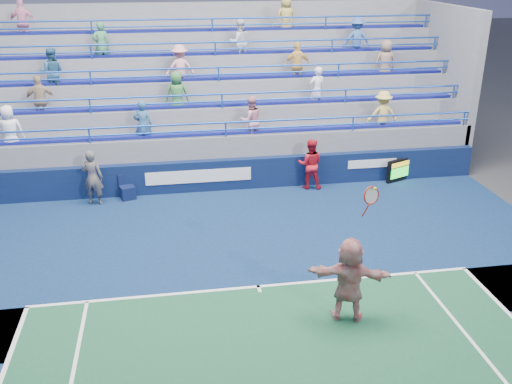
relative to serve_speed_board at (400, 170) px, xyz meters
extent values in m
plane|color=#333538|center=(-6.26, -6.29, -0.42)|extent=(120.00, 120.00, 0.00)
cube|color=#0E2046|center=(-6.26, -4.09, -0.41)|extent=(18.00, 8.40, 0.02)
cube|color=white|center=(-6.26, -6.29, -0.40)|extent=(11.00, 0.10, 0.01)
cube|color=white|center=(-6.26, -6.39, -0.40)|extent=(0.08, 0.30, 0.01)
cube|color=#0B173D|center=(-6.26, 0.21, 0.13)|extent=(18.00, 0.30, 1.10)
cube|color=white|center=(-7.26, 0.05, 0.18)|extent=(3.60, 0.02, 0.45)
cube|color=white|center=(-1.06, 0.05, 0.28)|extent=(1.80, 0.02, 0.30)
cube|color=slate|center=(-6.26, 3.16, 0.13)|extent=(18.00, 5.60, 1.10)
cube|color=slate|center=(-6.26, 3.16, 0.51)|extent=(18.00, 5.60, 1.85)
cube|color=navy|center=(-6.26, 0.81, 1.48)|extent=(17.40, 0.45, 0.10)
cylinder|color=#1F4BAB|center=(-6.26, 0.41, 1.93)|extent=(18.00, 0.07, 0.07)
cube|color=slate|center=(-6.26, 3.66, 0.88)|extent=(18.00, 4.60, 2.60)
cube|color=navy|center=(-6.26, 1.81, 2.23)|extent=(17.40, 0.45, 0.10)
cylinder|color=#1F4BAB|center=(-6.26, 1.41, 2.68)|extent=(18.00, 0.07, 0.07)
cube|color=slate|center=(-6.26, 4.16, 1.26)|extent=(18.00, 3.60, 3.35)
cube|color=navy|center=(-6.26, 2.81, 2.98)|extent=(17.40, 0.45, 0.10)
cylinder|color=#1F4BAB|center=(-6.26, 2.41, 3.43)|extent=(18.00, 0.07, 0.07)
cube|color=slate|center=(-6.26, 4.66, 1.63)|extent=(18.00, 2.60, 4.10)
cube|color=navy|center=(-6.26, 3.81, 3.73)|extent=(17.40, 0.45, 0.10)
cylinder|color=#1F4BAB|center=(-6.26, 3.41, 4.18)|extent=(18.00, 0.07, 0.07)
cube|color=slate|center=(-6.26, 5.16, 2.01)|extent=(18.00, 1.60, 4.85)
cube|color=navy|center=(-6.26, 4.81, 4.48)|extent=(17.40, 0.45, 0.10)
cylinder|color=#1F4BAB|center=(-6.26, 4.41, 4.93)|extent=(18.00, 0.07, 0.07)
imported|color=pink|center=(-5.33, 0.81, 1.86)|extent=(0.95, 0.81, 1.70)
imported|color=#8F735F|center=(0.21, 2.81, 3.36)|extent=(0.84, 0.56, 1.70)
imported|color=#387C3B|center=(-7.80, 1.81, 2.61)|extent=(0.83, 0.55, 1.70)
imported|color=white|center=(-13.30, 0.81, 1.86)|extent=(0.89, 0.64, 1.70)
imported|color=#2D6387|center=(-12.09, 2.81, 3.36)|extent=(0.86, 0.68, 1.70)
imported|color=#F69FC2|center=(-13.24, 4.81, 4.86)|extent=(1.02, 0.49, 1.70)
imported|color=#385DA9|center=(-0.65, 3.81, 4.11)|extent=(1.17, 0.76, 1.70)
imported|color=tan|center=(-12.41, 1.81, 2.61)|extent=(1.05, 0.55, 1.70)
imported|color=pink|center=(-7.62, 2.81, 3.36)|extent=(1.16, 0.74, 1.70)
imported|color=white|center=(-2.73, 1.81, 2.61)|extent=(0.71, 0.56, 1.70)
imported|color=#F5C35F|center=(-3.25, 2.81, 3.36)|extent=(1.00, 0.42, 1.70)
imported|color=#3E8958|center=(-10.41, 3.81, 4.11)|extent=(0.71, 0.56, 1.70)
imported|color=white|center=(-5.29, 3.81, 4.11)|extent=(0.91, 0.75, 1.70)
imported|color=#2C5B84|center=(-9.02, 0.81, 1.86)|extent=(0.66, 0.47, 1.70)
imported|color=gold|center=(-3.29, 4.81, 4.86)|extent=(0.91, 0.68, 1.70)
imported|color=#E5C659|center=(-0.53, 0.81, 1.86)|extent=(1.14, 0.71, 1.70)
cube|color=black|center=(0.00, 0.01, 0.00)|extent=(1.16, 0.59, 0.83)
cube|color=gold|center=(0.00, -0.07, 0.25)|extent=(1.02, 0.02, 0.17)
cube|color=#19E533|center=(0.00, -0.07, -0.07)|extent=(1.02, 0.02, 0.37)
cube|color=#0B1438|center=(-9.67, -0.11, -0.19)|extent=(0.58, 0.58, 0.46)
cube|color=#0B1438|center=(-9.67, 0.09, 0.22)|extent=(0.45, 0.19, 0.36)
imported|color=silver|center=(-4.50, -7.87, 0.57)|extent=(1.93, 1.10, 1.98)
torus|color=#A41F14|center=(-4.15, -7.87, 2.55)|extent=(0.41, 0.23, 0.40)
cylinder|color=#A41F14|center=(-4.25, -7.87, 2.22)|extent=(0.09, 0.23, 0.36)
sphere|color=gold|center=(-4.10, -7.92, 2.73)|extent=(0.07, 0.07, 0.07)
imported|color=#16183D|center=(-10.71, -0.36, 0.51)|extent=(0.76, 0.58, 1.86)
imported|color=red|center=(-3.40, -0.15, 0.47)|extent=(1.00, 0.86, 1.79)
camera|label=1|loc=(-8.28, -18.20, 7.14)|focal=40.00mm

